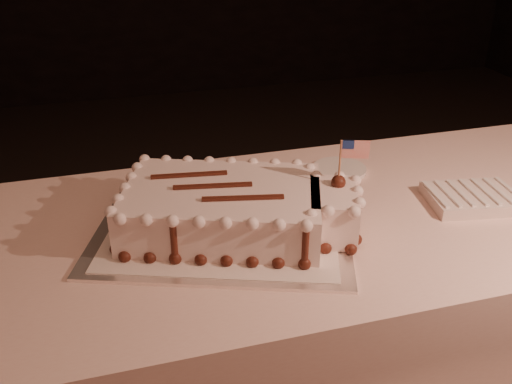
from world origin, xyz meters
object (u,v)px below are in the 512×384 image
object	(u,v)px
banquet_table	(333,327)
napkin_stack	(472,198)
side_plate	(339,169)
cake_board	(223,230)
sheet_cake	(236,208)

from	to	relation	value
banquet_table	napkin_stack	bearing A→B (deg)	-9.31
side_plate	cake_board	bearing A→B (deg)	-149.91
napkin_stack	sheet_cake	bearing A→B (deg)	176.98
sheet_cake	napkin_stack	xyz separation A→B (m)	(0.61, -0.03, -0.05)
side_plate	napkin_stack	bearing A→B (deg)	-47.42
cake_board	sheet_cake	world-z (taller)	sheet_cake
sheet_cake	side_plate	xyz separation A→B (m)	(0.36, 0.24, -0.06)
banquet_table	side_plate	world-z (taller)	side_plate
sheet_cake	napkin_stack	bearing A→B (deg)	-3.02
cake_board	napkin_stack	distance (m)	0.64
cake_board	side_plate	xyz separation A→B (m)	(0.39, 0.23, 0.00)
cake_board	sheet_cake	size ratio (longest dim) A/B	1.01
napkin_stack	cake_board	bearing A→B (deg)	176.17
banquet_table	side_plate	xyz separation A→B (m)	(0.09, 0.22, 0.38)
napkin_stack	side_plate	xyz separation A→B (m)	(-0.25, 0.27, -0.01)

